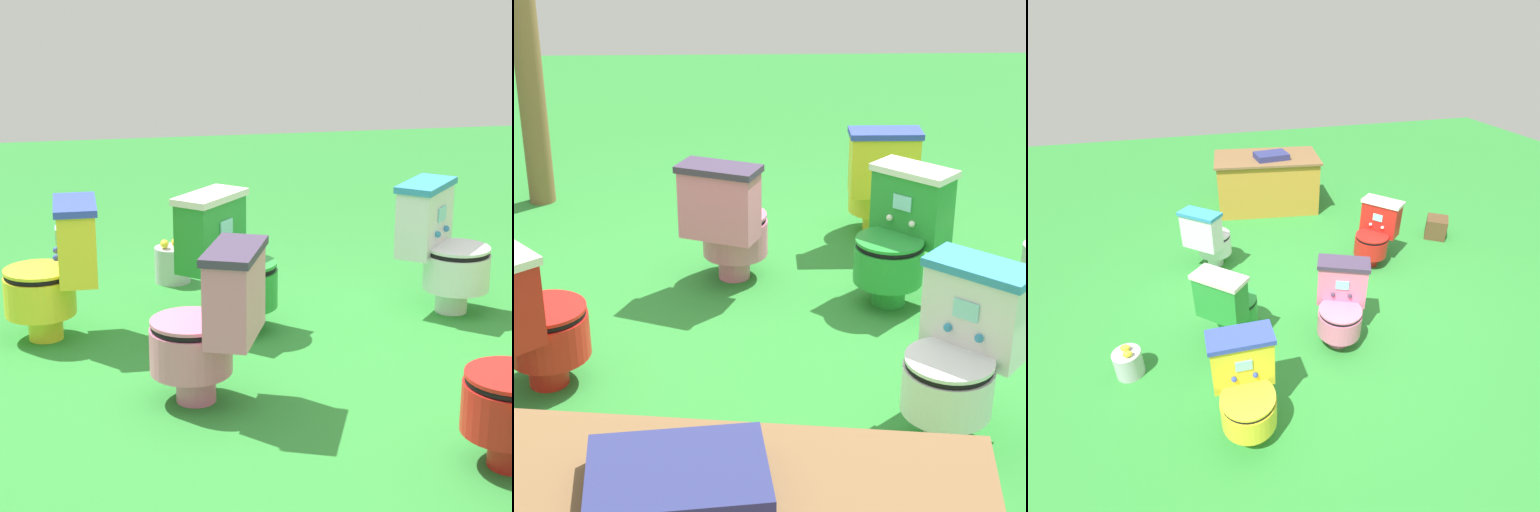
% 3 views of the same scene
% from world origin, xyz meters
% --- Properties ---
extents(ground, '(14.00, 14.00, 0.00)m').
position_xyz_m(ground, '(0.00, 0.00, 0.00)').
color(ground, '#2D8433').
extents(toilet_pink, '(0.56, 0.61, 0.73)m').
position_xyz_m(toilet_pink, '(0.06, -0.44, 0.37)').
color(toilet_pink, pink).
rests_on(toilet_pink, ground).
extents(toilet_green, '(0.63, 0.63, 0.73)m').
position_xyz_m(toilet_green, '(-0.85, -0.20, 0.37)').
color(toilet_green, green).
rests_on(toilet_green, ground).
extents(toilet_red, '(0.64, 0.63, 0.73)m').
position_xyz_m(toilet_red, '(0.93, 0.66, 0.37)').
color(toilet_red, red).
rests_on(toilet_red, ground).
extents(toilet_white, '(0.63, 0.63, 0.73)m').
position_xyz_m(toilet_white, '(-0.90, 1.02, 0.37)').
color(toilet_white, white).
rests_on(toilet_white, ground).
extents(toilet_yellow, '(0.44, 0.50, 0.73)m').
position_xyz_m(toilet_yellow, '(-0.88, -1.09, 0.37)').
color(toilet_yellow, yellow).
rests_on(toilet_yellow, ground).
extents(wooden_post, '(0.18, 0.18, 1.74)m').
position_xyz_m(wooden_post, '(1.39, -1.80, 0.87)').
color(wooden_post, brown).
rests_on(wooden_post, ground).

